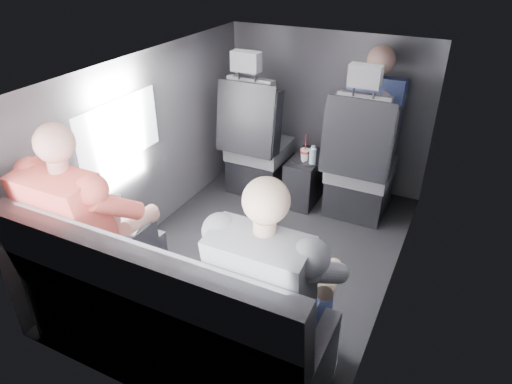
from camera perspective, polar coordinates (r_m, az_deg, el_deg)
The scene contains 19 objects.
floor at distance 3.33m, azimuth 0.63°, elevation -7.76°, with size 2.60×2.60×0.00m, color black.
ceiling at distance 2.73m, azimuth 0.79°, elevation 15.35°, with size 2.60×2.60×0.00m, color #B2B2AD.
panel_left at distance 3.42m, azimuth -13.08°, elevation 5.61°, with size 0.02×2.60×1.35m, color #56565B.
panel_right at distance 2.75m, azimuth 17.83°, elevation -1.27°, with size 0.02×2.60×1.35m, color #56565B.
panel_front at distance 4.09m, azimuth 8.75°, elevation 10.04°, with size 1.80×0.02×1.35m, color #56565B.
panel_back at distance 2.08m, azimuth -15.43°, elevation -12.24°, with size 1.80×0.02×1.35m, color #56565B.
side_window at distance 3.12m, azimuth -16.64°, elevation 7.23°, with size 0.02×0.75×0.42m, color white.
seatbelt at distance 3.37m, azimuth 12.76°, elevation 7.57°, with size 0.05×0.01×0.65m, color black.
front_seat_left at distance 3.95m, azimuth 0.08°, elevation 5.37°, with size 0.52×0.58×1.26m.
front_seat_right at distance 3.68m, azimuth 12.76°, elevation 2.68°, with size 0.52×0.58×1.26m.
center_console at distance 3.91m, azimuth 6.26°, elevation 1.68°, with size 0.24×0.48×0.41m.
rear_bench at distance 2.45m, azimuth -10.60°, elevation -15.45°, with size 1.60×0.57×0.92m.
soda_cup at distance 3.74m, azimuth 6.12°, elevation 4.68°, with size 0.08×0.08×0.23m.
water_bottle at distance 3.68m, azimuth 7.09°, elevation 4.50°, with size 0.06×0.06×0.16m.
laptop_white at distance 2.68m, azimuth -18.29°, elevation -3.18°, with size 0.42×0.43×0.26m.
laptop_black at distance 2.19m, azimuth 3.74°, elevation -9.99°, with size 0.31×0.30×0.21m.
passenger_rear_left at distance 2.60m, azimuth -19.89°, elevation -4.29°, with size 0.54×0.65×1.28m.
passenger_rear_right at distance 2.08m, azimuth 2.35°, elevation -12.22°, with size 0.52×0.64×1.25m.
passenger_front_right at distance 3.77m, azimuth 14.49°, elevation 9.10°, with size 0.42×0.42×0.88m.
Camera 1 is at (1.14, -2.39, 2.03)m, focal length 32.00 mm.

